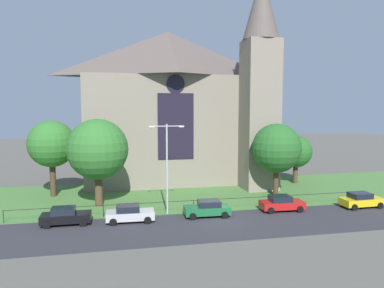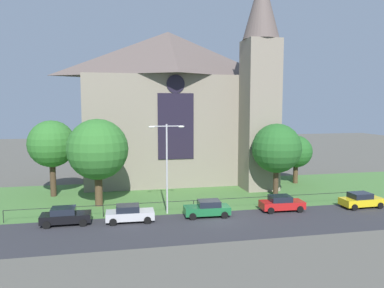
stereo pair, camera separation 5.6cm
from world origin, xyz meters
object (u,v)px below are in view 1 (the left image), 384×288
(tree_right_far, at_px, (296,152))
(parked_car_green, at_px, (207,208))
(tree_right_near, at_px, (276,148))
(parked_car_yellow, at_px, (361,200))
(parked_car_red, at_px, (282,203))
(parked_car_silver, at_px, (130,214))
(parked_car_black, at_px, (66,216))
(tree_left_near, at_px, (98,150))
(streetlamp_near, at_px, (167,157))
(tree_left_far, at_px, (52,144))
(church_building, at_px, (175,105))

(tree_right_far, relative_size, parked_car_green, 1.47)
(tree_right_near, distance_m, parked_car_yellow, 10.17)
(parked_car_red, distance_m, parked_car_yellow, 8.42)
(parked_car_silver, distance_m, parked_car_red, 14.69)
(tree_right_far, relative_size, parked_car_silver, 1.48)
(parked_car_black, bearing_deg, parked_car_silver, -4.03)
(tree_right_near, relative_size, parked_car_black, 1.96)
(parked_car_green, distance_m, parked_car_red, 7.56)
(tree_left_near, distance_m, tree_right_far, 25.85)
(tree_left_near, height_order, streetlamp_near, tree_left_near)
(streetlamp_near, height_order, parked_car_silver, streetlamp_near)
(parked_car_green, bearing_deg, streetlamp_near, -23.04)
(tree_left_near, height_order, parked_car_silver, tree_left_near)
(tree_left_near, height_order, parked_car_yellow, tree_left_near)
(tree_left_far, bearing_deg, parked_car_green, -36.45)
(parked_car_silver, bearing_deg, tree_right_far, 30.52)
(tree_left_far, distance_m, parked_car_black, 12.40)
(parked_car_green, bearing_deg, parked_car_yellow, -178.02)
(tree_right_far, relative_size, parked_car_yellow, 1.48)
(parked_car_black, relative_size, parked_car_red, 0.98)
(parked_car_silver, height_order, parked_car_yellow, same)
(parked_car_black, relative_size, parked_car_green, 0.98)
(tree_left_near, distance_m, parked_car_yellow, 27.12)
(tree_right_far, distance_m, parked_car_yellow, 12.86)
(streetlamp_near, height_order, parked_car_red, streetlamp_near)
(streetlamp_near, xyz_separation_m, parked_car_red, (11.07, -1.36, -4.66))
(streetlamp_near, height_order, parked_car_green, streetlamp_near)
(tree_right_near, height_order, parked_car_yellow, tree_right_near)
(tree_right_far, bearing_deg, parked_car_green, -141.04)
(parked_car_black, relative_size, parked_car_silver, 0.99)
(tree_left_far, height_order, tree_right_far, tree_left_far)
(tree_left_far, xyz_separation_m, streetlamp_near, (11.64, -9.50, -0.53))
(tree_right_far, distance_m, streetlamp_near, 21.37)
(tree_left_near, xyz_separation_m, parked_car_yellow, (25.93, -6.14, -5.05))
(church_building, bearing_deg, tree_right_far, -19.43)
(tree_right_far, bearing_deg, tree_left_near, -166.04)
(tree_left_far, bearing_deg, streetlamp_near, -39.24)
(parked_car_silver, relative_size, parked_car_red, 0.99)
(streetlamp_near, bearing_deg, tree_right_near, 19.11)
(tree_right_far, height_order, parked_car_silver, tree_right_far)
(tree_right_far, xyz_separation_m, parked_car_silver, (-22.20, -12.33, -3.43))
(tree_left_near, bearing_deg, tree_left_far, 134.71)
(tree_left_far, distance_m, tree_right_far, 30.28)
(church_building, relative_size, tree_right_near, 3.16)
(tree_left_far, relative_size, parked_car_yellow, 2.02)
(tree_right_near, distance_m, parked_car_green, 12.35)
(church_building, distance_m, parked_car_black, 23.37)
(tree_right_far, xyz_separation_m, parked_car_red, (-7.51, -11.85, -3.43))
(tree_right_near, height_order, parked_car_green, tree_right_near)
(tree_left_near, xyz_separation_m, parked_car_green, (9.97, -5.96, -5.05))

